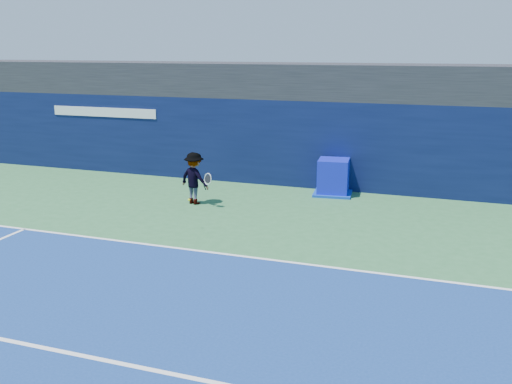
# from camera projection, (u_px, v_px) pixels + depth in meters

# --- Properties ---
(ground) EXTENTS (80.00, 80.00, 0.00)m
(ground) POSITION_uv_depth(u_px,v_px,m) (127.00, 301.00, 11.02)
(ground) COLOR #2F6A3A
(ground) RESTS_ON ground
(baseline) EXTENTS (24.00, 0.10, 0.01)m
(baseline) POSITION_uv_depth(u_px,v_px,m) (193.00, 250.00, 13.77)
(baseline) COLOR white
(baseline) RESTS_ON ground
(service_line) EXTENTS (24.00, 0.10, 0.01)m
(service_line) POSITION_uv_depth(u_px,v_px,m) (60.00, 351.00, 9.19)
(service_line) COLOR white
(service_line) RESTS_ON ground
(stadium_band) EXTENTS (36.00, 3.00, 1.20)m
(stadium_band) POSITION_uv_depth(u_px,v_px,m) (291.00, 80.00, 20.66)
(stadium_band) COLOR black
(stadium_band) RESTS_ON back_wall_assembly
(back_wall_assembly) EXTENTS (36.00, 1.03, 3.00)m
(back_wall_assembly) POSITION_uv_depth(u_px,v_px,m) (282.00, 142.00, 20.26)
(back_wall_assembly) COLOR #0A1237
(back_wall_assembly) RESTS_ON ground
(equipment_cart) EXTENTS (1.36, 1.36, 1.18)m
(equipment_cart) POSITION_uv_depth(u_px,v_px,m) (333.00, 178.00, 18.90)
(equipment_cart) COLOR #0C14B5
(equipment_cart) RESTS_ON ground
(tennis_player) EXTENTS (1.33, 0.89, 1.63)m
(tennis_player) POSITION_uv_depth(u_px,v_px,m) (194.00, 178.00, 17.69)
(tennis_player) COLOR silver
(tennis_player) RESTS_ON ground
(tennis_ball) EXTENTS (0.07, 0.07, 0.07)m
(tennis_ball) POSITION_uv_depth(u_px,v_px,m) (189.00, 200.00, 15.14)
(tennis_ball) COLOR #C0D017
(tennis_ball) RESTS_ON ground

